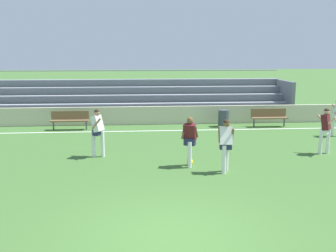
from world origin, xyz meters
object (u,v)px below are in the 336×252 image
Objects in this scene: player_dark_dropping_back at (326,127)px; player_white_trailing_run at (98,129)px; trash_bin at (224,118)px; soccer_ball at (190,162)px; bench_far_right at (269,116)px; bench_centre_sideline at (70,118)px; player_dark_on_ball at (190,137)px; bleacher_stand at (96,98)px; player_white_overlapping at (226,141)px.

player_dark_dropping_back is 8.23m from player_white_trailing_run.
player_dark_dropping_back reaches higher than trash_bin.
bench_far_right is at bearing 52.50° from soccer_ball.
player_dark_on_ball reaches higher than bench_centre_sideline.
bleacher_stand is 101.63× the size of soccer_ball.
bleacher_stand is at bearing 96.25° from player_white_trailing_run.
player_white_overlapping is at bearing -35.55° from player_dark_on_ball.
bleacher_stand is 12.79m from player_dark_dropping_back.
player_white_overlapping reaches higher than bench_centre_sideline.
player_dark_on_ball is at bearing -111.67° from trash_bin.
bench_centre_sideline is 9.85m from bench_far_right.
bench_centre_sideline is 1.00× the size of bench_far_right.
player_white_trailing_run reaches higher than soccer_ball.
player_white_overlapping is at bearing -64.92° from bleacher_stand.
player_dark_dropping_back is (9.18, -8.91, -0.12)m from bleacher_stand.
bench_far_right is 1.05× the size of player_white_trailing_run.
bleacher_stand is 9.66m from bench_far_right.
bleacher_stand reaches higher than trash_bin.
player_dark_dropping_back is at bearing -27.68° from bench_centre_sideline.
bench_centre_sideline is 8.18× the size of soccer_ball.
player_white_trailing_run is (-4.10, 2.13, 0.03)m from player_white_overlapping.
bleacher_stand is 11.92m from player_white_overlapping.
player_dark_on_ball is 0.98× the size of player_white_overlapping.
trash_bin is at bearing 1.26° from bench_centre_sideline.
bench_centre_sideline is at bearing 110.15° from player_white_trailing_run.
player_white_overlapping is 4.62m from player_white_trailing_run.
player_white_overlapping is (5.96, -7.18, 0.45)m from bench_centre_sideline.
bench_centre_sideline is (-0.90, -3.62, -0.58)m from bleacher_stand.
trash_bin is 0.49× the size of player_white_trailing_run.
player_white_overlapping is 0.97× the size of player_white_trailing_run.
bench_centre_sideline is 8.08m from soccer_ball.
bleacher_stand is 13.65× the size of player_dark_on_ball.
player_dark_dropping_back reaches higher than bench_centre_sideline.
bleacher_stand is 13.01× the size of player_white_trailing_run.
player_white_overlapping reaches higher than player_dark_on_ball.
soccer_ball is (-0.98, 0.83, -0.88)m from player_white_overlapping.
player_dark_on_ball is 7.44× the size of soccer_ball.
player_white_overlapping is 4.54m from player_dark_dropping_back.
trash_bin is at bearing 77.56° from player_white_overlapping.
player_dark_on_ball is at bearing -105.35° from soccer_ball.
soccer_ball is at bearing 74.65° from player_dark_on_ball.
bench_far_right is 2.12× the size of trash_bin.
bleacher_stand is at bearing 152.66° from trash_bin.
bench_far_right is 9.47m from player_white_trailing_run.
bleacher_stand is at bearing 75.96° from bench_centre_sideline.
player_white_overlapping is at bearing -50.32° from bench_centre_sideline.
player_dark_dropping_back reaches higher than soccer_ball.
bench_far_right is at bearing 0.00° from bench_centre_sideline.
player_white_trailing_run is (-8.23, 0.24, 0.02)m from player_dark_dropping_back.
player_white_trailing_run reaches higher than bench_centre_sideline.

